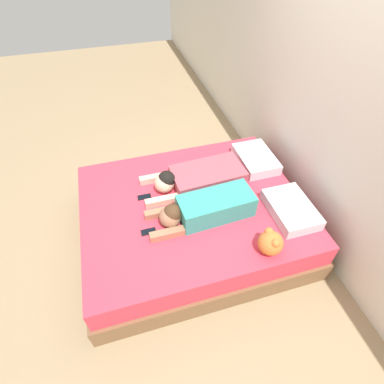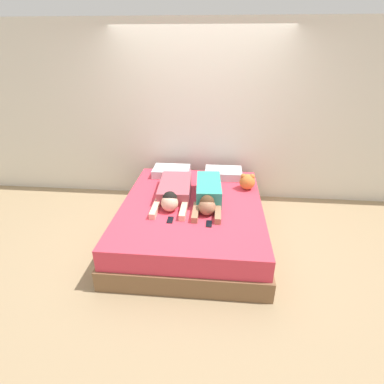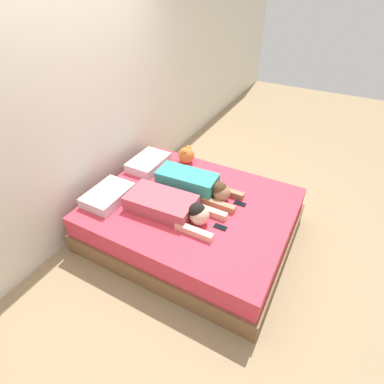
{
  "view_description": "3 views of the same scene",
  "coord_description": "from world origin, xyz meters",
  "px_view_note": "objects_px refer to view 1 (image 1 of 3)",
  "views": [
    {
      "loc": [
        1.91,
        -0.56,
        2.63
      ],
      "look_at": [
        0.0,
        0.0,
        0.64
      ],
      "focal_mm": 28.0,
      "sensor_mm": 36.0,
      "label": 1
    },
    {
      "loc": [
        0.3,
        -3.27,
        2.28
      ],
      "look_at": [
        0.0,
        0.0,
        0.64
      ],
      "focal_mm": 28.0,
      "sensor_mm": 36.0,
      "label": 2
    },
    {
      "loc": [
        -2.24,
        -1.21,
        2.6
      ],
      "look_at": [
        0.0,
        0.0,
        0.64
      ],
      "focal_mm": 28.0,
      "sensor_mm": 36.0,
      "label": 3
    }
  ],
  "objects_px": {
    "cell_phone_left": "(144,197)",
    "cell_phone_right": "(148,232)",
    "pillow_head_left": "(256,159)",
    "person_left": "(196,178)",
    "person_right": "(204,209)",
    "plush_toy": "(271,242)",
    "bed": "(192,219)",
    "pillow_head_right": "(291,209)"
  },
  "relations": [
    {
      "from": "cell_phone_left",
      "to": "cell_phone_right",
      "type": "distance_m",
      "value": 0.44
    },
    {
      "from": "pillow_head_left",
      "to": "cell_phone_right",
      "type": "height_order",
      "value": "pillow_head_left"
    },
    {
      "from": "pillow_head_left",
      "to": "cell_phone_left",
      "type": "distance_m",
      "value": 1.3
    },
    {
      "from": "person_left",
      "to": "person_right",
      "type": "xyz_separation_m",
      "value": [
        0.44,
        -0.06,
        0.02
      ]
    },
    {
      "from": "pillow_head_left",
      "to": "person_right",
      "type": "bearing_deg",
      "value": -53.43
    },
    {
      "from": "cell_phone_right",
      "to": "plush_toy",
      "type": "bearing_deg",
      "value": 63.15
    },
    {
      "from": "pillow_head_left",
      "to": "plush_toy",
      "type": "relative_size",
      "value": 2.43
    },
    {
      "from": "pillow_head_left",
      "to": "person_left",
      "type": "height_order",
      "value": "person_left"
    },
    {
      "from": "person_right",
      "to": "person_left",
      "type": "bearing_deg",
      "value": 172.39
    },
    {
      "from": "cell_phone_right",
      "to": "bed",
      "type": "bearing_deg",
      "value": 116.13
    },
    {
      "from": "bed",
      "to": "cell_phone_left",
      "type": "bearing_deg",
      "value": -115.37
    },
    {
      "from": "bed",
      "to": "cell_phone_left",
      "type": "xyz_separation_m",
      "value": [
        -0.21,
        -0.43,
        0.25
      ]
    },
    {
      "from": "person_right",
      "to": "cell_phone_left",
      "type": "relative_size",
      "value": 7.49
    },
    {
      "from": "cell_phone_right",
      "to": "person_left",
      "type": "bearing_deg",
      "value": 128.88
    },
    {
      "from": "pillow_head_right",
      "to": "cell_phone_left",
      "type": "distance_m",
      "value": 1.42
    },
    {
      "from": "person_right",
      "to": "plush_toy",
      "type": "relative_size",
      "value": 4.52
    },
    {
      "from": "pillow_head_left",
      "to": "plush_toy",
      "type": "bearing_deg",
      "value": -19.18
    },
    {
      "from": "bed",
      "to": "pillow_head_left",
      "type": "distance_m",
      "value": 0.98
    },
    {
      "from": "person_left",
      "to": "plush_toy",
      "type": "bearing_deg",
      "value": 20.12
    },
    {
      "from": "cell_phone_right",
      "to": "plush_toy",
      "type": "xyz_separation_m",
      "value": [
        0.48,
        0.94,
        0.11
      ]
    },
    {
      "from": "person_left",
      "to": "cell_phone_right",
      "type": "bearing_deg",
      "value": -51.12
    },
    {
      "from": "bed",
      "to": "plush_toy",
      "type": "xyz_separation_m",
      "value": [
        0.71,
        0.47,
        0.36
      ]
    },
    {
      "from": "pillow_head_left",
      "to": "plush_toy",
      "type": "height_order",
      "value": "plush_toy"
    },
    {
      "from": "pillow_head_left",
      "to": "pillow_head_right",
      "type": "height_order",
      "value": "same"
    },
    {
      "from": "cell_phone_right",
      "to": "plush_toy",
      "type": "relative_size",
      "value": 0.6
    },
    {
      "from": "cell_phone_left",
      "to": "plush_toy",
      "type": "bearing_deg",
      "value": 44.58
    },
    {
      "from": "pillow_head_left",
      "to": "person_left",
      "type": "xyz_separation_m",
      "value": [
        0.14,
        -0.73,
        0.03
      ]
    },
    {
      "from": "person_left",
      "to": "person_right",
      "type": "distance_m",
      "value": 0.45
    },
    {
      "from": "pillow_head_right",
      "to": "plush_toy",
      "type": "bearing_deg",
      "value": -50.04
    },
    {
      "from": "pillow_head_left",
      "to": "person_left",
      "type": "distance_m",
      "value": 0.75
    },
    {
      "from": "person_left",
      "to": "cell_phone_right",
      "type": "relative_size",
      "value": 7.93
    },
    {
      "from": "person_left",
      "to": "plush_toy",
      "type": "relative_size",
      "value": 4.79
    },
    {
      "from": "person_left",
      "to": "plush_toy",
      "type": "xyz_separation_m",
      "value": [
        0.95,
        0.35,
        0.02
      ]
    },
    {
      "from": "bed",
      "to": "pillow_head_right",
      "type": "xyz_separation_m",
      "value": [
        0.39,
        0.85,
        0.3
      ]
    },
    {
      "from": "pillow_head_left",
      "to": "pillow_head_right",
      "type": "xyz_separation_m",
      "value": [
        0.78,
        0.0,
        0.0
      ]
    },
    {
      "from": "pillow_head_left",
      "to": "cell_phone_right",
      "type": "bearing_deg",
      "value": -64.84
    },
    {
      "from": "cell_phone_left",
      "to": "plush_toy",
      "type": "distance_m",
      "value": 1.29
    },
    {
      "from": "pillow_head_left",
      "to": "pillow_head_right",
      "type": "distance_m",
      "value": 0.78
    },
    {
      "from": "pillow_head_right",
      "to": "person_left",
      "type": "distance_m",
      "value": 0.97
    },
    {
      "from": "bed",
      "to": "plush_toy",
      "type": "distance_m",
      "value": 0.92
    },
    {
      "from": "pillow_head_right",
      "to": "person_right",
      "type": "distance_m",
      "value": 0.82
    },
    {
      "from": "cell_phone_left",
      "to": "plush_toy",
      "type": "xyz_separation_m",
      "value": [
        0.92,
        0.9,
        0.11
      ]
    }
  ]
}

